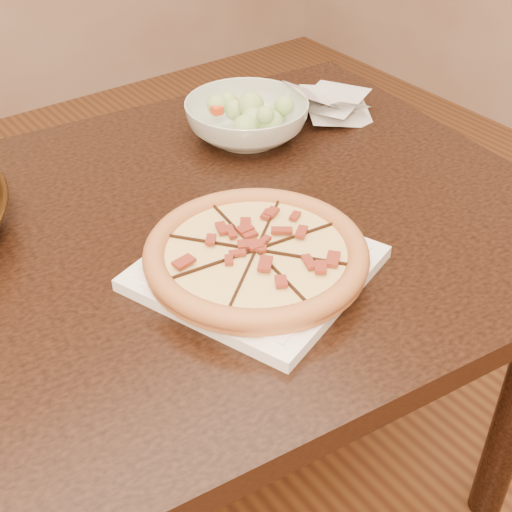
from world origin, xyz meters
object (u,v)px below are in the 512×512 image
object	(u,v)px
dining_table	(135,300)
plate	(256,267)
pizza	(256,254)
salad_bowl	(247,120)

from	to	relation	value
dining_table	plate	world-z (taller)	plate
pizza	salad_bowl	xyz separation A→B (m)	(0.23, 0.34, 0.00)
dining_table	pizza	size ratio (longest dim) A/B	4.62
dining_table	plate	distance (m)	0.23
pizza	salad_bowl	distance (m)	0.41
dining_table	salad_bowl	xyz separation A→B (m)	(0.34, 0.17, 0.14)
salad_bowl	pizza	bearing A→B (deg)	-124.09
pizza	salad_bowl	world-z (taller)	salad_bowl
dining_table	plate	xyz separation A→B (m)	(0.11, -0.17, 0.12)
pizza	plate	bearing A→B (deg)	-47.53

